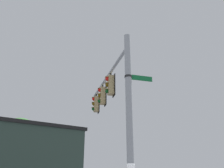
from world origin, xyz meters
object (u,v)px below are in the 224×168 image
Objects in this scene: traffic_light_nearest_pole at (110,85)px; street_name_sign at (135,77)px; traffic_light_mid_outer at (96,104)px; traffic_light_mid_inner at (102,96)px.

traffic_light_nearest_pole reaches higher than street_name_sign.
traffic_light_nearest_pole is 3.63m from traffic_light_mid_outer.
traffic_light_mid_inner is 4.56m from street_name_sign.
traffic_light_nearest_pole is 1.00× the size of traffic_light_mid_outer.
traffic_light_nearest_pole is at bearing -177.32° from traffic_light_mid_outer.
street_name_sign is at bearing -170.91° from traffic_light_nearest_pole.
street_name_sign is at bearing -173.48° from traffic_light_mid_inner.
traffic_light_mid_outer is (3.62, 0.17, 0.00)m from traffic_light_nearest_pole.
traffic_light_nearest_pole is at bearing -177.32° from traffic_light_mid_inner.
street_name_sign is (-4.49, -0.51, -0.64)m from traffic_light_mid_inner.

